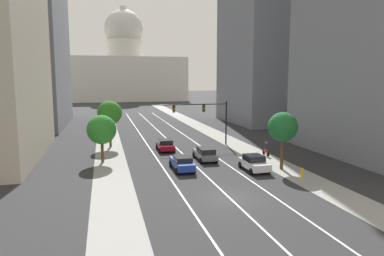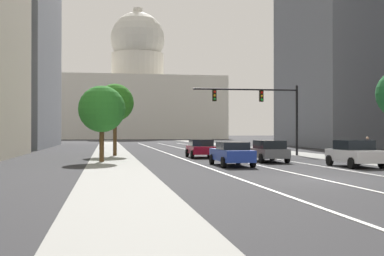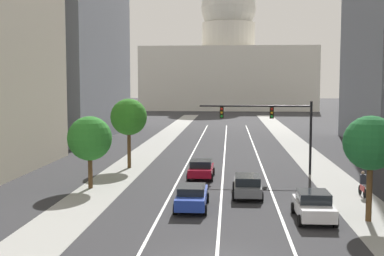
# 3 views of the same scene
# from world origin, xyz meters

# --- Properties ---
(ground_plane) EXTENTS (400.00, 400.00, 0.00)m
(ground_plane) POSITION_xyz_m (0.00, 40.00, 0.00)
(ground_plane) COLOR #2B2B2D
(sidewalk_left) EXTENTS (3.47, 130.00, 0.01)m
(sidewalk_left) POSITION_xyz_m (-8.65, 35.00, 0.01)
(sidewalk_left) COLOR gray
(sidewalk_left) RESTS_ON ground
(sidewalk_right) EXTENTS (3.47, 130.00, 0.01)m
(sidewalk_right) POSITION_xyz_m (8.65, 35.00, 0.01)
(sidewalk_right) COLOR gray
(sidewalk_right) RESTS_ON ground
(lane_stripe_left) EXTENTS (0.16, 90.00, 0.01)m
(lane_stripe_left) POSITION_xyz_m (-3.46, 25.00, 0.01)
(lane_stripe_left) COLOR white
(lane_stripe_left) RESTS_ON ground
(lane_stripe_center) EXTENTS (0.16, 90.00, 0.01)m
(lane_stripe_center) POSITION_xyz_m (0.00, 25.00, 0.01)
(lane_stripe_center) COLOR white
(lane_stripe_center) RESTS_ON ground
(lane_stripe_right) EXTENTS (0.16, 90.00, 0.01)m
(lane_stripe_right) POSITION_xyz_m (3.46, 25.00, 0.01)
(lane_stripe_right) COLOR white
(lane_stripe_right) RESTS_ON ground
(capitol_building) EXTENTS (49.07, 24.63, 38.55)m
(capitol_building) POSITION_xyz_m (0.00, 128.47, 12.71)
(capitol_building) COLOR beige
(capitol_building) RESTS_ON ground
(car_blue) EXTENTS (1.96, 4.72, 1.45)m
(car_blue) POSITION_xyz_m (-1.73, 9.09, 0.76)
(car_blue) COLOR #1E389E
(car_blue) RESTS_ON ground
(car_white) EXTENTS (2.08, 4.10, 1.58)m
(car_white) POSITION_xyz_m (5.19, 7.06, 0.81)
(car_white) COLOR silver
(car_white) RESTS_ON ground
(car_crimson) EXTENTS (2.10, 4.05, 1.45)m
(car_crimson) POSITION_xyz_m (-1.73, 18.99, 0.76)
(car_crimson) COLOR maroon
(car_crimson) RESTS_ON ground
(car_gray) EXTENTS (2.00, 4.64, 1.48)m
(car_gray) POSITION_xyz_m (1.73, 12.68, 0.78)
(car_gray) COLOR slate
(car_gray) RESTS_ON ground
(traffic_signal_mast) EXTENTS (9.30, 0.39, 6.10)m
(traffic_signal_mast) POSITION_xyz_m (4.12, 21.24, 4.50)
(traffic_signal_mast) COLOR black
(traffic_signal_mast) RESTS_ON ground
(fire_hydrant) EXTENTS (0.26, 0.35, 0.91)m
(fire_hydrant) POSITION_xyz_m (8.58, 3.79, 0.46)
(fire_hydrant) COLOR yellow
(fire_hydrant) RESTS_ON ground
(cyclist) EXTENTS (0.37, 1.70, 1.72)m
(cyclist) POSITION_xyz_m (9.42, 13.19, 0.85)
(cyclist) COLOR black
(cyclist) RESTS_ON ground
(street_tree_near_right) EXTENTS (2.98, 2.98, 5.83)m
(street_tree_near_right) POSITION_xyz_m (8.16, 6.99, 4.31)
(street_tree_near_right) COLOR #51381E
(street_tree_near_right) RESTS_ON ground
(street_tree_near_left) EXTENTS (3.26, 3.26, 6.22)m
(street_tree_near_left) POSITION_xyz_m (-8.44, 23.44, 4.56)
(street_tree_near_left) COLOR #51381E
(street_tree_near_left) RESTS_ON ground
(street_tree_mid_left) EXTENTS (3.20, 3.20, 5.23)m
(street_tree_mid_left) POSITION_xyz_m (-9.49, 14.50, 3.61)
(street_tree_mid_left) COLOR #51381E
(street_tree_mid_left) RESTS_ON ground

